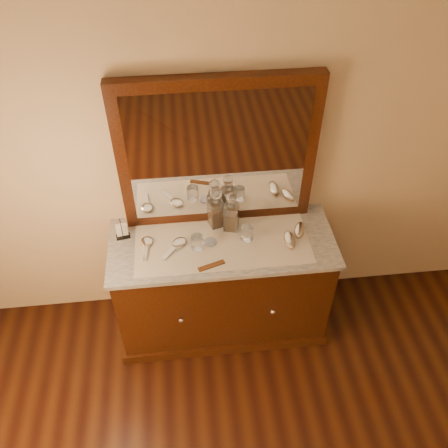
{
  "coord_description": "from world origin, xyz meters",
  "views": [
    {
      "loc": [
        -0.22,
        -0.09,
        2.95
      ],
      "look_at": [
        0.0,
        1.85,
        1.1
      ],
      "focal_mm": 37.19,
      "sensor_mm": 36.0,
      "label": 1
    }
  ],
  "objects_px": {
    "pin_dish": "(211,242)",
    "hand_mirror_inner": "(177,245)",
    "comb": "(211,266)",
    "decanter_left": "(216,211)",
    "mirror_frame": "(218,154)",
    "brush_near": "(289,240)",
    "napkin_rack": "(122,231)",
    "brush_far": "(300,230)",
    "dresser_cabinet": "(222,286)",
    "hand_mirror_outer": "(146,244)",
    "decanter_right": "(231,215)"
  },
  "relations": [
    {
      "from": "pin_dish",
      "to": "hand_mirror_inner",
      "type": "height_order",
      "value": "hand_mirror_inner"
    },
    {
      "from": "napkin_rack",
      "to": "brush_near",
      "type": "height_order",
      "value": "napkin_rack"
    },
    {
      "from": "mirror_frame",
      "to": "brush_near",
      "type": "bearing_deg",
      "value": -35.56
    },
    {
      "from": "napkin_rack",
      "to": "brush_far",
      "type": "height_order",
      "value": "napkin_rack"
    },
    {
      "from": "dresser_cabinet",
      "to": "hand_mirror_outer",
      "type": "bearing_deg",
      "value": 177.44
    },
    {
      "from": "decanter_right",
      "to": "hand_mirror_inner",
      "type": "distance_m",
      "value": 0.39
    },
    {
      "from": "brush_near",
      "to": "decanter_right",
      "type": "bearing_deg",
      "value": 153.35
    },
    {
      "from": "comb",
      "to": "hand_mirror_inner",
      "type": "bearing_deg",
      "value": 117.65
    },
    {
      "from": "dresser_cabinet",
      "to": "napkin_rack",
      "type": "relative_size",
      "value": 10.59
    },
    {
      "from": "hand_mirror_outer",
      "to": "hand_mirror_inner",
      "type": "xyz_separation_m",
      "value": [
        0.19,
        -0.03,
        0.0
      ]
    },
    {
      "from": "comb",
      "to": "napkin_rack",
      "type": "xyz_separation_m",
      "value": [
        -0.54,
        0.32,
        0.05
      ]
    },
    {
      "from": "decanter_left",
      "to": "brush_far",
      "type": "relative_size",
      "value": 1.92
    },
    {
      "from": "brush_far",
      "to": "hand_mirror_inner",
      "type": "relative_size",
      "value": 0.75
    },
    {
      "from": "hand_mirror_outer",
      "to": "brush_near",
      "type": "bearing_deg",
      "value": -4.87
    },
    {
      "from": "brush_far",
      "to": "hand_mirror_inner",
      "type": "bearing_deg",
      "value": -177.62
    },
    {
      "from": "decanter_right",
      "to": "hand_mirror_inner",
      "type": "relative_size",
      "value": 1.41
    },
    {
      "from": "pin_dish",
      "to": "napkin_rack",
      "type": "distance_m",
      "value": 0.57
    },
    {
      "from": "mirror_frame",
      "to": "hand_mirror_inner",
      "type": "relative_size",
      "value": 5.79
    },
    {
      "from": "decanter_left",
      "to": "brush_near",
      "type": "xyz_separation_m",
      "value": [
        0.44,
        -0.22,
        -0.09
      ]
    },
    {
      "from": "decanter_right",
      "to": "hand_mirror_outer",
      "type": "distance_m",
      "value": 0.57
    },
    {
      "from": "dresser_cabinet",
      "to": "brush_near",
      "type": "bearing_deg",
      "value": -7.48
    },
    {
      "from": "mirror_frame",
      "to": "hand_mirror_outer",
      "type": "relative_size",
      "value": 5.67
    },
    {
      "from": "decanter_right",
      "to": "hand_mirror_outer",
      "type": "height_order",
      "value": "decanter_right"
    },
    {
      "from": "pin_dish",
      "to": "hand_mirror_outer",
      "type": "height_order",
      "value": "hand_mirror_outer"
    },
    {
      "from": "brush_far",
      "to": "hand_mirror_inner",
      "type": "xyz_separation_m",
      "value": [
        -0.79,
        -0.03,
        -0.01
      ]
    },
    {
      "from": "dresser_cabinet",
      "to": "brush_near",
      "type": "height_order",
      "value": "brush_near"
    },
    {
      "from": "brush_far",
      "to": "comb",
      "type": "bearing_deg",
      "value": -159.02
    },
    {
      "from": "decanter_left",
      "to": "pin_dish",
      "type": "bearing_deg",
      "value": -107.56
    },
    {
      "from": "napkin_rack",
      "to": "decanter_right",
      "type": "xyz_separation_m",
      "value": [
        0.7,
        0.0,
        0.06
      ]
    },
    {
      "from": "napkin_rack",
      "to": "hand_mirror_inner",
      "type": "distance_m",
      "value": 0.37
    },
    {
      "from": "pin_dish",
      "to": "brush_near",
      "type": "bearing_deg",
      "value": -6.16
    },
    {
      "from": "decanter_right",
      "to": "hand_mirror_outer",
      "type": "xyz_separation_m",
      "value": [
        -0.55,
        -0.1,
        -0.1
      ]
    },
    {
      "from": "napkin_rack",
      "to": "brush_near",
      "type": "distance_m",
      "value": 1.06
    },
    {
      "from": "brush_far",
      "to": "napkin_rack",
      "type": "bearing_deg",
      "value": 175.5
    },
    {
      "from": "comb",
      "to": "hand_mirror_outer",
      "type": "distance_m",
      "value": 0.45
    },
    {
      "from": "hand_mirror_outer",
      "to": "decanter_left",
      "type": "bearing_deg",
      "value": 17.34
    },
    {
      "from": "pin_dish",
      "to": "brush_near",
      "type": "relative_size",
      "value": 0.48
    },
    {
      "from": "dresser_cabinet",
      "to": "decanter_left",
      "type": "relative_size",
      "value": 4.68
    },
    {
      "from": "mirror_frame",
      "to": "pin_dish",
      "type": "xyz_separation_m",
      "value": [
        -0.07,
        -0.25,
        -0.49
      ]
    },
    {
      "from": "mirror_frame",
      "to": "brush_near",
      "type": "relative_size",
      "value": 7.79
    },
    {
      "from": "dresser_cabinet",
      "to": "pin_dish",
      "type": "bearing_deg",
      "value": -178.54
    },
    {
      "from": "mirror_frame",
      "to": "pin_dish",
      "type": "bearing_deg",
      "value": -106.63
    },
    {
      "from": "pin_dish",
      "to": "napkin_rack",
      "type": "relative_size",
      "value": 0.56
    },
    {
      "from": "comb",
      "to": "brush_near",
      "type": "height_order",
      "value": "brush_near"
    },
    {
      "from": "mirror_frame",
      "to": "hand_mirror_inner",
      "type": "xyz_separation_m",
      "value": [
        -0.28,
        -0.25,
        -0.49
      ]
    },
    {
      "from": "pin_dish",
      "to": "comb",
      "type": "distance_m",
      "value": 0.2
    },
    {
      "from": "hand_mirror_inner",
      "to": "dresser_cabinet",
      "type": "bearing_deg",
      "value": 1.12
    },
    {
      "from": "decanter_left",
      "to": "hand_mirror_outer",
      "type": "xyz_separation_m",
      "value": [
        -0.46,
        -0.14,
        -0.11
      ]
    },
    {
      "from": "hand_mirror_inner",
      "to": "comb",
      "type": "bearing_deg",
      "value": -44.58
    },
    {
      "from": "brush_far",
      "to": "hand_mirror_outer",
      "type": "xyz_separation_m",
      "value": [
        -0.98,
        -0.01,
        -0.01
      ]
    }
  ]
}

